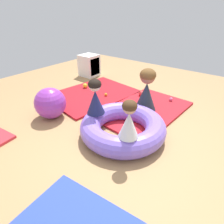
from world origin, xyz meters
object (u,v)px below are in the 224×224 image
child_in_white (129,120)px  adult_seated (146,91)px  inflatable_cushion (123,127)px  play_ball_orange (106,95)px  exercise_ball_large (50,103)px  child_in_navy (95,97)px  play_ball_red (141,93)px  storage_cube (90,66)px  play_ball_yellow (85,86)px  play_ball_pink (171,99)px

child_in_white → adult_seated: size_ratio=0.64×
inflatable_cushion → adult_seated: bearing=7.2°
child_in_white → inflatable_cushion: bearing=-21.7°
play_ball_orange → exercise_ball_large: 1.22m
inflatable_cushion → exercise_ball_large: bearing=103.3°
adult_seated → play_ball_orange: adult_seated is taller
child_in_navy → play_ball_orange: size_ratio=8.50×
child_in_white → adult_seated: 1.24m
play_ball_orange → play_ball_red: bearing=-50.8°
child_in_navy → play_ball_orange: (0.99, 0.63, -0.48)m
child_in_navy → play_ball_orange: child_in_navy is taller
play_ball_orange → adult_seated: bearing=-91.4°
play_ball_red → storage_cube: storage_cube is taller
play_ball_red → play_ball_orange: play_ball_red is taller
play_ball_red → play_ball_orange: bearing=129.2°
child_in_navy → play_ball_yellow: (1.05, 1.29, -0.46)m
exercise_ball_large → storage_cube: 2.27m
play_ball_red → inflatable_cushion: bearing=-160.6°
child_in_navy → play_ball_red: child_in_navy is taller
inflatable_cushion → storage_cube: 2.88m
adult_seated → play_ball_orange: bearing=-114.3°
child_in_white → play_ball_pink: (1.80, 0.17, -0.46)m
child_in_navy → exercise_ball_large: 0.93m
inflatable_cushion → play_ball_yellow: 1.94m
play_ball_pink → storage_cube: storage_cube is taller
child_in_white → play_ball_yellow: size_ratio=4.72×
adult_seated → play_ball_red: (0.49, 0.37, -0.32)m
child_in_white → storage_cube: bearing=-13.1°
child_in_navy → adult_seated: size_ratio=0.69×
child_in_white → play_ball_pink: child_in_white is taller
adult_seated → play_ball_pink: size_ratio=10.86×
adult_seated → child_in_navy: bearing=-40.7°
inflatable_cushion → play_ball_red: (1.34, 0.47, -0.06)m
play_ball_orange → play_ball_pink: size_ratio=0.88×
child_in_white → play_ball_orange: size_ratio=7.94×
child_in_navy → play_ball_pink: 1.75m
play_ball_orange → play_ball_pink: bearing=-62.5°
child_in_white → storage_cube: size_ratio=0.87×
child_in_navy → adult_seated: child_in_navy is taller
inflatable_cushion → play_ball_red: size_ratio=12.26×
exercise_ball_large → adult_seated: bearing=-45.3°
play_ball_red → play_ball_yellow: bearing=108.3°
play_ball_pink → play_ball_yellow: (-0.55, 1.83, 0.02)m
child_in_white → play_ball_orange: bearing=-16.5°
inflatable_cushion → play_ball_pink: bearing=-4.7°
play_ball_red → storage_cube: size_ratio=0.18×
play_ball_pink → inflatable_cushion: bearing=175.3°
inflatable_cushion → exercise_ball_large: 1.32m
child_in_white → play_ball_red: 1.88m
play_ball_red → storage_cube: bearing=78.1°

